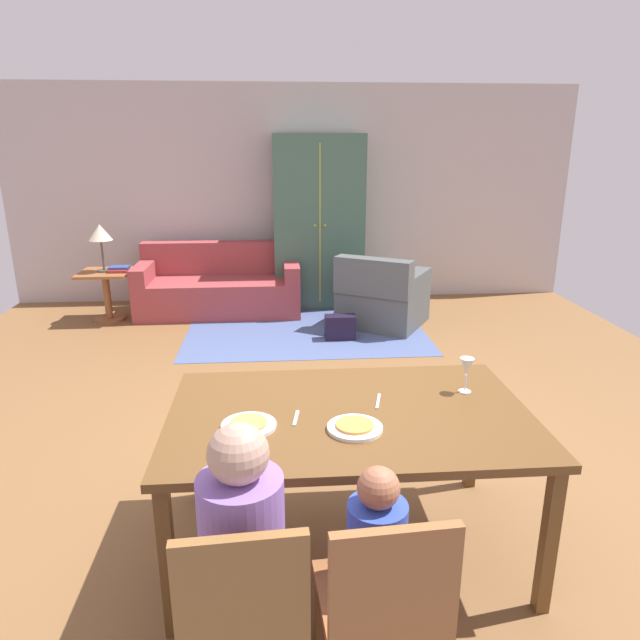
% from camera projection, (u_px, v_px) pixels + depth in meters
% --- Properties ---
extents(ground_plane, '(7.20, 6.43, 0.02)m').
position_uv_depth(ground_plane, '(311.00, 400.00, 4.64)').
color(ground_plane, brown).
extents(back_wall, '(7.20, 0.10, 2.70)m').
position_uv_depth(back_wall, '(294.00, 195.00, 7.34)').
color(back_wall, '#C1B1B1').
rests_on(back_wall, ground_plane).
extents(dining_table, '(1.73, 1.09, 0.76)m').
position_uv_depth(dining_table, '(349.00, 424.00, 2.75)').
color(dining_table, brown).
rests_on(dining_table, ground_plane).
extents(plate_near_man, '(0.25, 0.25, 0.02)m').
position_uv_depth(plate_near_man, '(249.00, 426.00, 2.57)').
color(plate_near_man, white).
rests_on(plate_near_man, dining_table).
extents(pizza_near_man, '(0.17, 0.17, 0.01)m').
position_uv_depth(pizza_near_man, '(249.00, 423.00, 2.57)').
color(pizza_near_man, '#DF9B4A').
rests_on(pizza_near_man, plate_near_man).
extents(plate_near_child, '(0.25, 0.25, 0.02)m').
position_uv_depth(plate_near_child, '(355.00, 428.00, 2.55)').
color(plate_near_child, white).
rests_on(plate_near_child, dining_table).
extents(pizza_near_child, '(0.17, 0.17, 0.01)m').
position_uv_depth(pizza_near_child, '(355.00, 425.00, 2.55)').
color(pizza_near_child, gold).
rests_on(pizza_near_child, plate_near_child).
extents(wine_glass, '(0.07, 0.07, 0.19)m').
position_uv_depth(wine_glass, '(467.00, 368.00, 2.91)').
color(wine_glass, silver).
rests_on(wine_glass, dining_table).
extents(fork, '(0.04, 0.15, 0.01)m').
position_uv_depth(fork, '(296.00, 418.00, 2.66)').
color(fork, silver).
rests_on(fork, dining_table).
extents(knife, '(0.06, 0.17, 0.01)m').
position_uv_depth(knife, '(378.00, 401.00, 2.83)').
color(knife, silver).
rests_on(knife, dining_table).
extents(dining_chair_man, '(0.45, 0.45, 0.87)m').
position_uv_depth(dining_chair_man, '(244.00, 611.00, 1.91)').
color(dining_chair_man, brown).
rests_on(dining_chair_man, ground_plane).
extents(person_man, '(0.30, 0.41, 1.11)m').
position_uv_depth(person_man, '(244.00, 569.00, 2.07)').
color(person_man, '#33364B').
rests_on(person_man, ground_plane).
extents(dining_chair_child, '(0.45, 0.45, 0.87)m').
position_uv_depth(dining_chair_child, '(384.00, 603.00, 1.94)').
color(dining_chair_child, '#985C32').
rests_on(dining_chair_child, ground_plane).
extents(person_child, '(0.22, 0.29, 0.92)m').
position_uv_depth(person_child, '(373.00, 581.00, 2.12)').
color(person_child, '#323244').
rests_on(person_child, ground_plane).
extents(area_rug, '(2.60, 1.80, 0.01)m').
position_uv_depth(area_rug, '(306.00, 331.00, 6.32)').
color(area_rug, '#495988').
rests_on(area_rug, ground_plane).
extents(couch, '(1.93, 0.86, 0.82)m').
position_uv_depth(couch, '(220.00, 288.00, 6.97)').
color(couch, '#9A3C3F').
rests_on(couch, ground_plane).
extents(armchair, '(1.17, 1.18, 0.82)m').
position_uv_depth(armchair, '(382.00, 298.00, 6.44)').
color(armchair, '#4D5152').
rests_on(armchair, ground_plane).
extents(armoire, '(1.10, 0.59, 2.10)m').
position_uv_depth(armoire, '(318.00, 222.00, 7.08)').
color(armoire, '#3F6150').
rests_on(armoire, ground_plane).
extents(side_table, '(0.56, 0.56, 0.58)m').
position_uv_depth(side_table, '(106.00, 289.00, 6.61)').
color(side_table, brown).
rests_on(side_table, ground_plane).
extents(table_lamp, '(0.26, 0.26, 0.54)m').
position_uv_depth(table_lamp, '(100.00, 234.00, 6.42)').
color(table_lamp, '#4D473D').
rests_on(table_lamp, side_table).
extents(book_lower, '(0.22, 0.16, 0.03)m').
position_uv_depth(book_lower, '(119.00, 271.00, 6.52)').
color(book_lower, maroon).
rests_on(book_lower, side_table).
extents(book_upper, '(0.22, 0.16, 0.03)m').
position_uv_depth(book_upper, '(119.00, 267.00, 6.56)').
color(book_upper, '#2F458A').
rests_on(book_upper, book_lower).
extents(handbag, '(0.32, 0.16, 0.26)m').
position_uv_depth(handbag, '(340.00, 327.00, 6.02)').
color(handbag, black).
rests_on(handbag, ground_plane).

